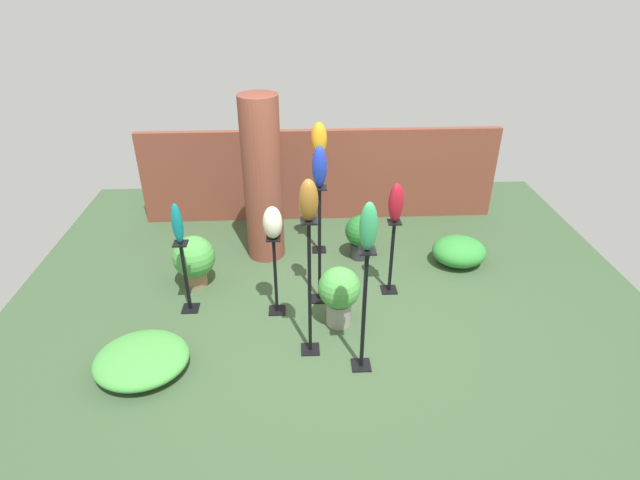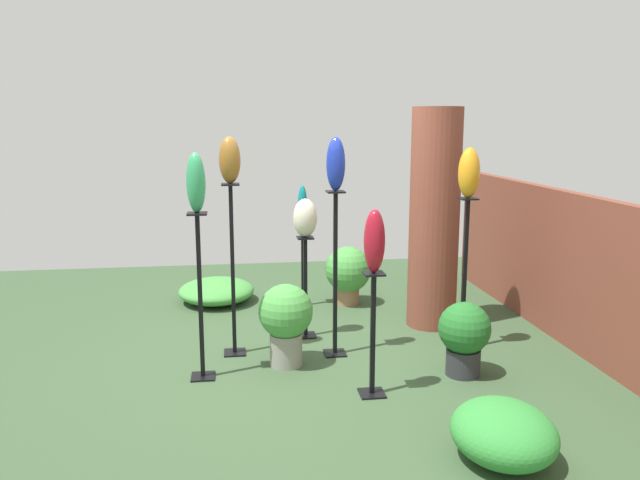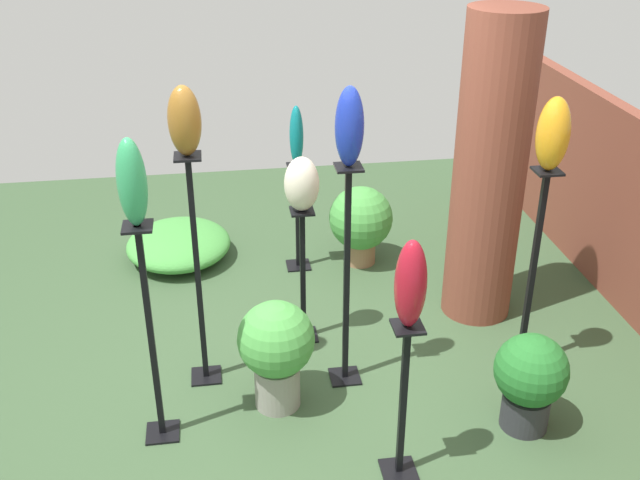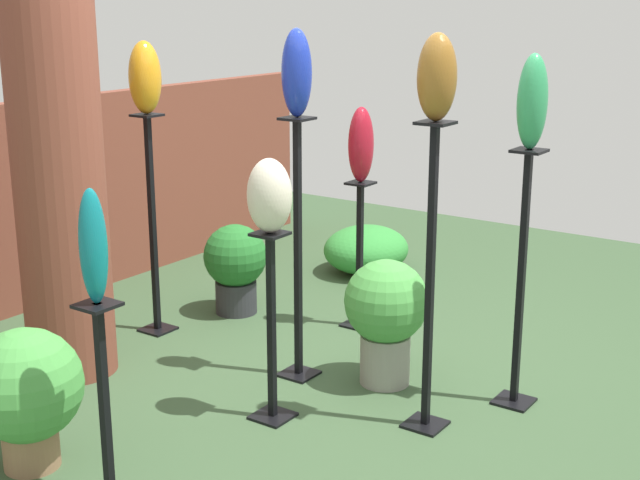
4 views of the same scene
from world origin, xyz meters
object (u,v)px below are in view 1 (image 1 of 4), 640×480
Objects in this scene: pedestal_teal at (186,280)px; pedestal_amber at (319,209)px; pedestal_bronze at (310,295)px; art_vase_teal at (177,224)px; art_vase_ivory at (273,223)px; pedestal_ruby at (391,260)px; potted_plant_near_pillar at (339,292)px; pedestal_jade at (364,316)px; potted_plant_walkway_edge at (194,258)px; art_vase_amber at (319,139)px; pedestal_cobalt at (320,251)px; potted_plant_front_right at (361,234)px; art_vase_cobalt at (320,167)px; art_vase_bronze at (309,200)px; art_vase_ruby at (396,203)px; art_vase_jade at (368,227)px; brick_pillar at (263,181)px; pedestal_ivory at (276,279)px.

pedestal_amber is (1.63, 1.33, 0.25)m from pedestal_teal.
art_vase_teal is (-1.44, 0.80, 0.43)m from pedestal_bronze.
pedestal_bronze is at bearing -61.90° from art_vase_ivory.
pedestal_ruby is 0.94m from potted_plant_near_pillar.
pedestal_jade is 2.55m from potted_plant_walkway_edge.
art_vase_amber reaches higher than pedestal_amber.
pedestal_cobalt is 3.37× the size of art_vase_amber.
potted_plant_front_right is (0.58, -0.20, -1.32)m from art_vase_amber.
art_vase_cobalt is 0.94m from art_vase_bronze.
art_vase_cobalt is 0.65× the size of potted_plant_near_pillar.
art_vase_ruby is 0.67× the size of potted_plant_near_pillar.
potted_plant_near_pillar is (0.20, -0.47, -0.27)m from pedestal_cobalt.
pedestal_bronze is at bearing 152.73° from art_vase_jade.
art_vase_amber is at bearing 67.96° from art_vase_ivory.
pedestal_jade is at bearing -39.38° from potted_plant_walkway_edge.
art_vase_jade is 0.70× the size of potted_plant_walkway_edge.
pedestal_teal is 2.48m from potted_plant_front_right.
art_vase_amber is (0.20, 2.14, 0.94)m from pedestal_bronze.
potted_plant_walkway_edge is at bearing 140.62° from art_vase_jade.
brick_pillar is 4.65× the size of art_vase_ruby.
brick_pillar reaches higher than art_vase_cobalt.
art_vase_teal is at bearing -140.80° from pedestal_amber.
art_vase_bronze is 0.61m from art_vase_jade.
art_vase_ruby reaches higher than potted_plant_walkway_edge.
pedestal_amber is (0.20, 2.14, -0.07)m from pedestal_bronze.
pedestal_cobalt is 0.62m from pedestal_ivory.
potted_plant_near_pillar is (0.15, -1.68, -0.24)m from pedestal_amber.
potted_plant_near_pillar is (0.20, -0.47, -1.33)m from art_vase_cobalt.
pedestal_jade is 2.92× the size of art_vase_jade.
potted_plant_walkway_edge is (-2.49, 0.27, -0.06)m from pedestal_ruby.
art_vase_ivory is at bearing -112.04° from pedestal_amber.
potted_plant_near_pillar is at bearing -19.66° from pedestal_ivory.
pedestal_cobalt reaches higher than art_vase_teal.
art_vase_ivory is 0.91× the size of art_vase_bronze.
brick_pillar is at bearing 148.09° from pedestal_ruby.
art_vase_teal is (-1.58, -0.12, -0.59)m from art_vase_cobalt.
pedestal_amber reaches higher than potted_plant_walkway_edge.
pedestal_bronze is 2.34m from art_vase_amber.
brick_pillar is 6.03× the size of art_vase_ivory.
potted_plant_walkway_edge is at bearing -139.82° from brick_pillar.
pedestal_bronze reaches higher than pedestal_ivory.
pedestal_amber is 2.95× the size of art_vase_teal.
pedestal_amber reaches higher than art_vase_teal.
art_vase_teal is 1.02× the size of art_vase_jade.
brick_pillar is 4.77× the size of art_vase_cobalt.
pedestal_bronze is at bearing -95.26° from pedestal_amber.
art_vase_jade is (0.90, -0.98, 1.19)m from pedestal_ivory.
art_vase_ivory is 0.51× the size of potted_plant_near_pillar.
pedestal_amber is 2.96× the size of art_vase_ruby.
pedestal_bronze is 2.16× the size of potted_plant_near_pillar.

